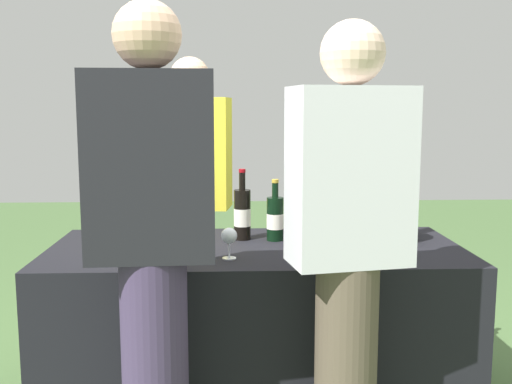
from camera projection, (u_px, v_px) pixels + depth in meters
tasting_table at (256, 324)px, 2.75m from camera, size 1.87×0.82×0.73m
wine_bottle_0 at (150, 217)px, 2.81m from camera, size 0.08×0.08×0.32m
wine_bottle_1 at (242, 214)px, 2.83m from camera, size 0.08×0.08×0.34m
wine_bottle_2 at (275, 218)px, 2.81m from camera, size 0.08×0.08×0.29m
wine_bottle_3 at (319, 215)px, 2.83m from camera, size 0.07×0.07×0.32m
wine_bottle_4 at (341, 216)px, 2.89m from camera, size 0.08×0.08×0.29m
wine_bottle_5 at (407, 210)px, 2.93m from camera, size 0.08×0.08×0.33m
wine_glass_0 at (165, 231)px, 2.51m from camera, size 0.08×0.08×0.15m
wine_glass_1 at (229, 237)px, 2.47m from camera, size 0.07×0.07×0.13m
wine_glass_2 at (325, 230)px, 2.57m from camera, size 0.07×0.07×0.14m
wine_glass_3 at (347, 232)px, 2.58m from camera, size 0.07×0.07×0.13m
wine_glass_4 at (396, 231)px, 2.52m from camera, size 0.07×0.07×0.15m
ice_bucket at (389, 222)px, 2.80m from camera, size 0.22×0.22×0.18m
server_pouring at (192, 195)px, 3.31m from camera, size 0.45×0.29×1.63m
guest_0 at (152, 236)px, 2.04m from camera, size 0.44×0.26×1.71m
guest_1 at (348, 242)px, 2.08m from camera, size 0.44×0.30×1.65m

